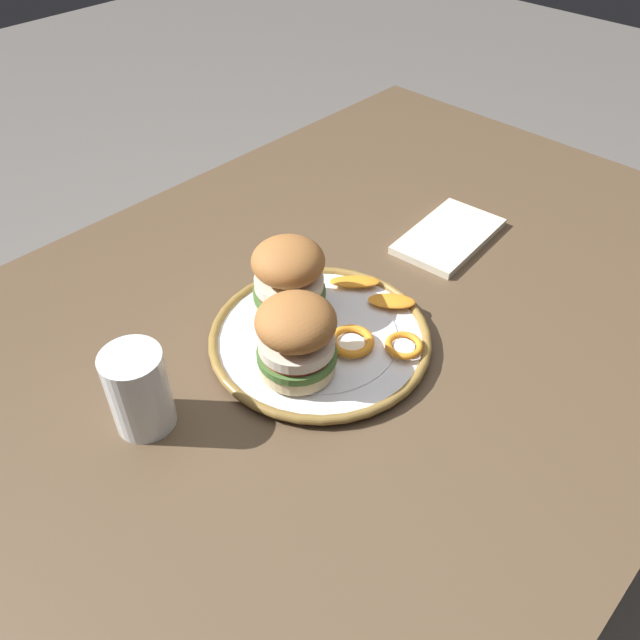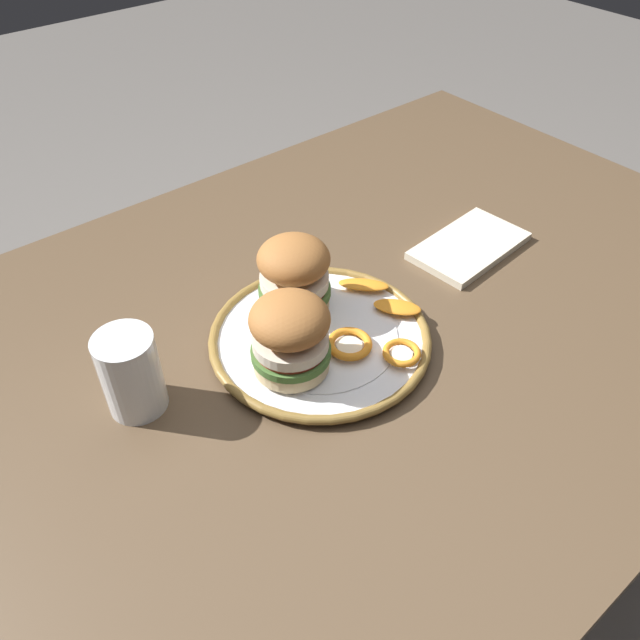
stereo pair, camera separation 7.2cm
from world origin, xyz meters
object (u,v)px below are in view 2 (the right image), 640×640
(sandwich_half_left, at_px, (290,334))
(drinking_glass, at_px, (132,378))
(dinner_plate, at_px, (320,338))
(sandwich_half_right, at_px, (294,274))
(dining_table, at_px, (355,366))

(sandwich_half_left, bearing_deg, drinking_glass, -24.96)
(dinner_plate, relative_size, sandwich_half_right, 2.17)
(dinner_plate, bearing_deg, dining_table, -169.12)
(sandwich_half_right, bearing_deg, dining_table, 144.21)
(dining_table, height_order, sandwich_half_left, sandwich_half_left)
(dining_table, xyz_separation_m, sandwich_half_right, (0.07, -0.05, 0.18))
(dinner_plate, xyz_separation_m, drinking_glass, (0.23, -0.05, 0.03))
(dining_table, bearing_deg, dinner_plate, 10.88)
(sandwich_half_left, height_order, sandwich_half_right, same)
(dining_table, bearing_deg, sandwich_half_left, 14.67)
(sandwich_half_right, bearing_deg, drinking_glass, 2.39)
(dinner_plate, height_order, sandwich_half_left, sandwich_half_left)
(dining_table, distance_m, dinner_plate, 0.14)
(dining_table, distance_m, sandwich_half_left, 0.23)
(sandwich_half_left, xyz_separation_m, drinking_glass, (0.16, -0.08, -0.02))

